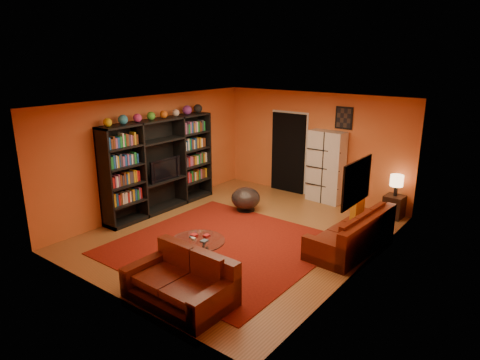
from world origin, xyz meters
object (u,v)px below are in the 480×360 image
Objects in this scene: storage_cabinet at (326,167)px; side_table at (394,207)px; sofa at (355,235)px; table_lamp at (397,181)px; entertainment_unit at (160,165)px; tv at (163,169)px; loveseat at (184,281)px; bowl_chair at (246,198)px; coffee_table at (198,243)px.

storage_cabinet is 3.47× the size of side_table.
table_lamp is at bearing 92.46° from sofa.
entertainment_unit reaches higher than storage_cabinet.
table_lamp is at bearing 31.78° from entertainment_unit.
loveseat is (3.04, -2.44, -0.69)m from tv.
loveseat is at bearing -109.79° from sofa.
entertainment_unit reaches higher than bowl_chair.
table_lamp is at bearing 66.30° from coffee_table.
side_table is (1.88, 4.29, -0.17)m from coffee_table.
table_lamp is (1.88, 4.29, 0.41)m from coffee_table.
storage_cabinet is 2.13m from bowl_chair.
sofa is 2.90m from coffee_table.
entertainment_unit reaches higher than table_lamp.
sofa is at bearing -90.81° from table_lamp.
sofa is (4.36, 0.66, -0.69)m from tv.
table_lamp is at bearing -13.57° from loveseat.
storage_cabinet is 1.81m from side_table.
tv reaches higher than bowl_chair.
coffee_table is (2.56, -1.54, -0.63)m from entertainment_unit.
entertainment_unit is at bearing -148.22° from side_table.
tv is 2.00m from bowl_chair.
tv is at bearing 52.32° from loveseat.
sofa is at bearing -8.35° from bowl_chair.
table_lamp reaches higher than loveseat.
bowl_chair reaches higher than coffee_table.
loveseat is 5.37m from table_lamp.
loveseat is at bearing -81.72° from storage_cabinet.
loveseat is (-1.32, -3.10, -0.00)m from sofa.
side_table is at bearing 2.72° from storage_cabinet.
storage_cabinet is 3.70× the size of table_lamp.
storage_cabinet reaches higher than tv.
coffee_table is 0.53× the size of storage_cabinet.
tv is 5.17m from table_lamp.
storage_cabinet reaches higher than bowl_chair.
coffee_table is at bearing -126.51° from sofa.
table_lamp reaches higher than bowl_chair.
entertainment_unit is 1.43× the size of sofa.
sofa reaches higher than coffee_table.
coffee_table is at bearing -87.94° from storage_cabinet.
sofa is 2.27× the size of coffee_table.
storage_cabinet is at bearing -44.04° from tv.
bowl_chair is (-1.49, 3.52, 0.01)m from loveseat.
tv is 3.96m from loveseat.
sofa is at bearing 50.21° from coffee_table.
side_table is 1.06× the size of table_lamp.
bowl_chair is (-1.14, -1.70, -0.58)m from storage_cabinet.
loveseat is at bearing -104.65° from side_table.
bowl_chair is 1.33× the size of side_table.
entertainment_unit is 3.43× the size of tv.
bowl_chair is at bearing -149.89° from table_lamp.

